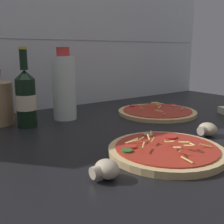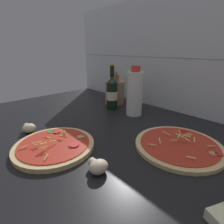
% 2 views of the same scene
% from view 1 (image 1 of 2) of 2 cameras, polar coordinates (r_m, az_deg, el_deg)
% --- Properties ---
extents(counter_slab, '(1.60, 0.90, 0.03)m').
position_cam_1_polar(counter_slab, '(0.85, 5.28, -4.39)').
color(counter_slab, black).
rests_on(counter_slab, ground).
extents(tile_backsplash, '(1.60, 0.01, 0.60)m').
position_cam_1_polar(tile_backsplash, '(1.20, -9.48, 14.26)').
color(tile_backsplash, silver).
rests_on(tile_backsplash, ground).
extents(pizza_near, '(0.27, 0.27, 0.04)m').
position_cam_1_polar(pizza_near, '(0.66, 10.90, -7.69)').
color(pizza_near, tan).
rests_on(pizza_near, counter_slab).
extents(pizza_far, '(0.29, 0.29, 0.04)m').
position_cam_1_polar(pizza_far, '(1.06, 9.16, 0.02)').
color(pizza_far, tan).
rests_on(pizza_far, counter_slab).
extents(beer_bottle, '(0.06, 0.06, 0.24)m').
position_cam_1_polar(beer_bottle, '(0.90, -17.09, 2.79)').
color(beer_bottle, black).
rests_on(beer_bottle, counter_slab).
extents(oil_bottle, '(0.08, 0.08, 0.24)m').
position_cam_1_polar(oil_bottle, '(0.97, -9.69, 5.08)').
color(oil_bottle, silver).
rests_on(oil_bottle, counter_slab).
extents(mushroom_left, '(0.05, 0.05, 0.04)m').
position_cam_1_polar(mushroom_left, '(0.53, -1.29, -11.58)').
color(mushroom_left, beige).
rests_on(mushroom_left, counter_slab).
extents(mushroom_right, '(0.06, 0.05, 0.04)m').
position_cam_1_polar(mushroom_right, '(0.82, 18.79, -3.37)').
color(mushroom_right, beige).
rests_on(mushroom_right, counter_slab).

